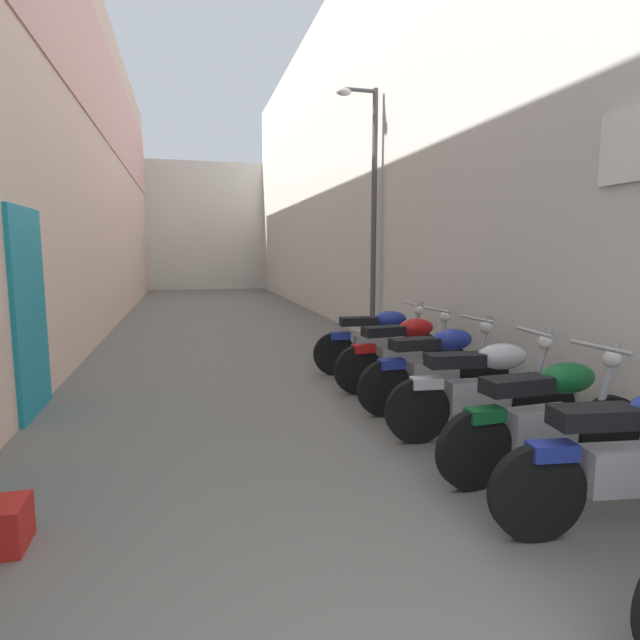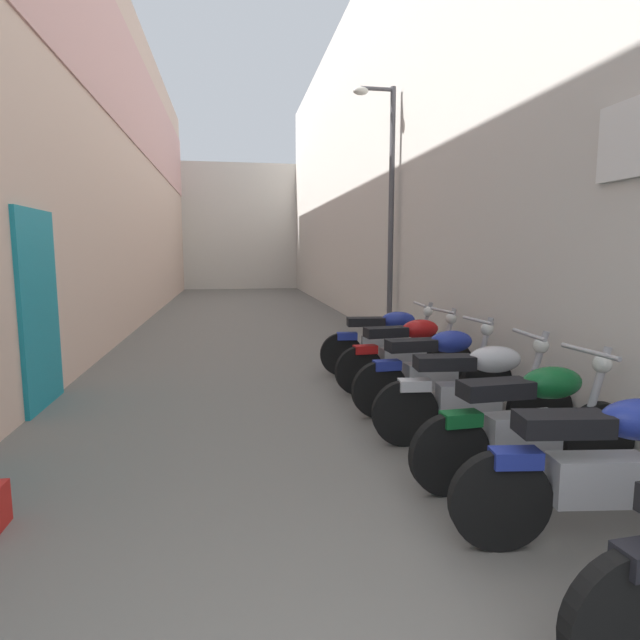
{
  "view_description": "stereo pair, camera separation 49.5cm",
  "coord_description": "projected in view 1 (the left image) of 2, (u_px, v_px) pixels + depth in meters",
  "views": [
    {
      "loc": [
        -0.96,
        -0.42,
        1.74
      ],
      "look_at": [
        0.54,
        5.38,
        0.94
      ],
      "focal_mm": 28.96,
      "sensor_mm": 36.0,
      "label": 1
    },
    {
      "loc": [
        -0.48,
        -0.53,
        1.74
      ],
      "look_at": [
        0.54,
        5.38,
        0.94
      ],
      "focal_mm": 28.96,
      "sensor_mm": 36.0,
      "label": 2
    }
  ],
  "objects": [
    {
      "name": "motorcycle_fifth",
      "position": [
        437.0,
        366.0,
        5.63
      ],
      "size": [
        1.85,
        0.58,
        1.04
      ],
      "color": "black",
      "rests_on": "ground"
    },
    {
      "name": "building_far_end",
      "position": [
        206.0,
        227.0,
        24.38
      ],
      "size": [
        8.21,
        2.0,
        5.76
      ],
      "primitive_type": "cube",
      "color": "beige",
      "rests_on": "ground"
    },
    {
      "name": "motorcycle_sixth",
      "position": [
        404.0,
        350.0,
        6.51
      ],
      "size": [
        1.85,
        0.58,
        1.04
      ],
      "color": "black",
      "rests_on": "ground"
    },
    {
      "name": "street_lamp",
      "position": [
        370.0,
        198.0,
        9.52
      ],
      "size": [
        0.79,
        0.18,
        4.65
      ],
      "color": "#47474C",
      "rests_on": "ground"
    },
    {
      "name": "building_left",
      "position": [
        94.0,
        156.0,
        11.1
      ],
      "size": [
        0.45,
        23.89,
        7.49
      ],
      "color": "beige",
      "rests_on": "ground"
    },
    {
      "name": "motorcycle_second",
      "position": [
        637.0,
        456.0,
        3.15
      ],
      "size": [
        1.84,
        0.58,
        1.04
      ],
      "color": "black",
      "rests_on": "ground"
    },
    {
      "name": "ground_plane",
      "position": [
        237.0,
        338.0,
        10.42
      ],
      "size": [
        39.89,
        39.89,
        0.0
      ],
      "primitive_type": "plane",
      "color": "#66635E"
    },
    {
      "name": "motorcycle_seventh",
      "position": [
        378.0,
        339.0,
        7.37
      ],
      "size": [
        1.85,
        0.58,
        1.04
      ],
      "color": "black",
      "rests_on": "ground"
    },
    {
      "name": "building_right",
      "position": [
        342.0,
        159.0,
        12.51
      ],
      "size": [
        0.45,
        23.89,
        7.95
      ],
      "color": "beige",
      "rests_on": "ground"
    },
    {
      "name": "motorcycle_fourth",
      "position": [
        483.0,
        387.0,
        4.76
      ],
      "size": [
        1.85,
        0.58,
        1.04
      ],
      "color": "black",
      "rests_on": "ground"
    },
    {
      "name": "motorcycle_third",
      "position": [
        547.0,
        415.0,
        3.93
      ],
      "size": [
        1.85,
        0.58,
        1.04
      ],
      "color": "black",
      "rests_on": "ground"
    }
  ]
}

